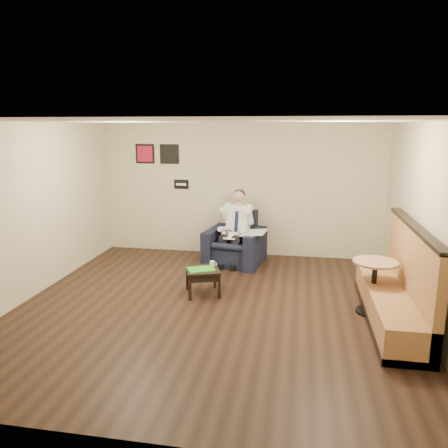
% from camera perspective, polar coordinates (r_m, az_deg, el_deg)
% --- Properties ---
extents(ground, '(6.00, 6.00, 0.00)m').
position_cam_1_polar(ground, '(6.86, -1.48, -10.83)').
color(ground, black).
rests_on(ground, ground).
extents(wall_back, '(6.00, 0.02, 2.80)m').
position_cam_1_polar(wall_back, '(9.35, 2.16, 4.43)').
color(wall_back, beige).
rests_on(wall_back, ground).
extents(wall_front, '(6.00, 0.02, 2.80)m').
position_cam_1_polar(wall_front, '(3.66, -11.13, -8.94)').
color(wall_front, beige).
rests_on(wall_front, ground).
extents(wall_left, '(0.02, 6.00, 2.80)m').
position_cam_1_polar(wall_left, '(7.61, -24.26, 1.44)').
color(wall_left, beige).
rests_on(wall_left, ground).
extents(wall_right, '(0.02, 6.00, 2.80)m').
position_cam_1_polar(wall_right, '(6.54, 25.17, -0.33)').
color(wall_right, beige).
rests_on(wall_right, ground).
extents(ceiling, '(6.00, 6.00, 0.02)m').
position_cam_1_polar(ceiling, '(6.29, -1.62, 13.26)').
color(ceiling, white).
rests_on(ceiling, wall_back).
extents(seating_sign, '(0.32, 0.02, 0.20)m').
position_cam_1_polar(seating_sign, '(9.58, -5.61, 5.19)').
color(seating_sign, black).
rests_on(seating_sign, wall_back).
extents(art_print_left, '(0.42, 0.03, 0.42)m').
position_cam_1_polar(art_print_left, '(9.77, -10.27, 9.02)').
color(art_print_left, '#B01535').
rests_on(art_print_left, wall_back).
extents(art_print_right, '(0.42, 0.03, 0.42)m').
position_cam_1_polar(art_print_right, '(9.59, -7.15, 9.06)').
color(art_print_right, black).
rests_on(art_print_right, wall_back).
extents(armchair, '(1.24, 1.24, 1.04)m').
position_cam_1_polar(armchair, '(8.82, 1.43, -1.90)').
color(armchair, black).
rests_on(armchair, ground).
extents(seated_man, '(0.84, 1.12, 1.42)m').
position_cam_1_polar(seated_man, '(8.64, 1.15, -0.88)').
color(seated_man, white).
rests_on(seated_man, armchair).
extents(lap_papers, '(0.27, 0.36, 0.01)m').
position_cam_1_polar(lap_papers, '(8.56, 0.90, -1.53)').
color(lap_papers, white).
rests_on(lap_papers, seated_man).
extents(newspaper, '(0.52, 0.62, 0.01)m').
position_cam_1_polar(newspaper, '(8.54, 3.96, -1.11)').
color(newspaper, silver).
rests_on(newspaper, armchair).
extents(side_table, '(0.68, 0.68, 0.43)m').
position_cam_1_polar(side_table, '(7.31, -2.78, -7.51)').
color(side_table, black).
rests_on(side_table, ground).
extents(green_folder, '(0.53, 0.47, 0.01)m').
position_cam_1_polar(green_folder, '(7.21, -3.01, -5.91)').
color(green_folder, green).
rests_on(green_folder, side_table).
extents(coffee_mug, '(0.10, 0.10, 0.09)m').
position_cam_1_polar(coffee_mug, '(7.35, -1.55, -5.20)').
color(coffee_mug, white).
rests_on(coffee_mug, side_table).
extents(smartphone, '(0.14, 0.09, 0.01)m').
position_cam_1_polar(smartphone, '(7.39, -2.56, -5.46)').
color(smartphone, black).
rests_on(smartphone, side_table).
extents(banquette, '(0.65, 2.71, 1.38)m').
position_cam_1_polar(banquette, '(6.64, 21.13, -6.13)').
color(banquette, '#9B673C').
rests_on(banquette, ground).
extents(cafe_table, '(0.84, 0.84, 0.81)m').
position_cam_1_polar(cafe_table, '(6.90, 18.95, -7.81)').
color(cafe_table, '#A97B5B').
rests_on(cafe_table, ground).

